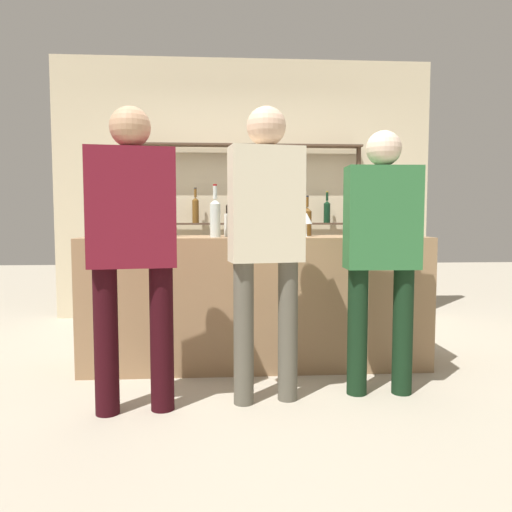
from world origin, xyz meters
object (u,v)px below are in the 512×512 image
Objects in this scene: counter_bottle_2 at (215,217)px; server_behind_counter at (261,225)px; counter_bottle_3 at (169,218)px; counter_bottle_4 at (252,217)px; ice_bucket at (398,223)px; counter_bottle_5 at (307,220)px; customer_left at (132,237)px; customer_right at (382,242)px; customer_center at (266,229)px; counter_bottle_0 at (112,217)px; wine_glass at (307,219)px; cork_jar at (232,225)px; counter_bottle_1 at (376,219)px.

counter_bottle_2 is 0.22× the size of server_behind_counter.
counter_bottle_3 is 1.02m from server_behind_counter.
server_behind_counter reaches higher than counter_bottle_4.
counter_bottle_4 is 1.06m from ice_bucket.
counter_bottle_3 reaches higher than counter_bottle_5.
counter_bottle_3 is 0.94× the size of counter_bottle_4.
counter_bottle_4 is at bearing -47.44° from customer_left.
customer_right is 0.93× the size of customer_center.
customer_left is (-1.77, -0.76, -0.07)m from ice_bucket.
counter_bottle_5 is at bearing 25.40° from customer_right.
wine_glass is at bearing 0.83° from counter_bottle_0.
wine_glass is 0.85m from server_behind_counter.
customer_right is (1.37, -0.73, -0.14)m from counter_bottle_3.
counter_bottle_3 is 1.56m from customer_right.
counter_bottle_0 is 2.06m from ice_bucket.
counter_bottle_3 is (0.39, 0.11, -0.01)m from counter_bottle_0.
ice_bucket is (0.64, -0.20, -0.02)m from counter_bottle_5.
counter_bottle_3 is 0.21× the size of server_behind_counter.
counter_bottle_2 is at bearing -6.08° from counter_bottle_0.
counter_bottle_3 is 1.55× the size of ice_bucket.
customer_left is (-1.14, -0.96, -0.08)m from counter_bottle_5.
counter_bottle_2 is 1.22× the size of counter_bottle_5.
cork_jar is at bearing -5.76° from counter_bottle_3.
counter_bottle_1 is at bearing -69.94° from customer_left.
counter_bottle_1 is (1.93, 0.06, -0.01)m from counter_bottle_0.
counter_bottle_4 is at bearing -3.33° from cork_jar.
counter_bottle_5 is at bearing 170.67° from counter_bottle_1.
server_behind_counter reaches higher than ice_bucket.
counter_bottle_0 is 0.97× the size of counter_bottle_4.
customer_right is (0.33, -0.77, -0.13)m from counter_bottle_5.
counter_bottle_2 is 0.87m from customer_left.
counter_bottle_4 is 0.16m from cork_jar.
server_behind_counter is (-0.27, 0.80, -0.06)m from wine_glass.
counter_bottle_0 is at bearing -163.69° from counter_bottle_3.
customer_left is (-0.45, -0.73, -0.11)m from counter_bottle_2.
counter_bottle_2 is 0.20m from cork_jar.
counter_bottle_3 is 1.01m from wine_glass.
customer_center is (-1.02, -0.66, -0.03)m from ice_bucket.
wine_glass is at bearing -36.43° from customer_center.
counter_bottle_2 is at bearing -171.60° from wine_glass.
counter_bottle_3 is at bearing -178.07° from counter_bottle_5.
counter_bottle_5 is at bearing 35.94° from server_behind_counter.
counter_bottle_2 reaches higher than counter_bottle_1.
counter_bottle_3 is at bearing 178.17° from counter_bottle_1.
wine_glass is at bearing 8.40° from counter_bottle_2.
counter_bottle_5 is 1.49m from customer_left.
server_behind_counter is 1.00× the size of customer_left.
counter_bottle_0 is at bearing -179.17° from wine_glass.
counter_bottle_3 is at bearing 174.83° from counter_bottle_4.
counter_bottle_3 is at bearing 28.36° from customer_center.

